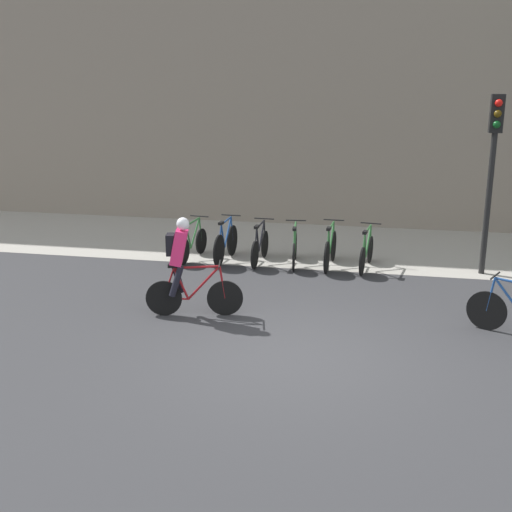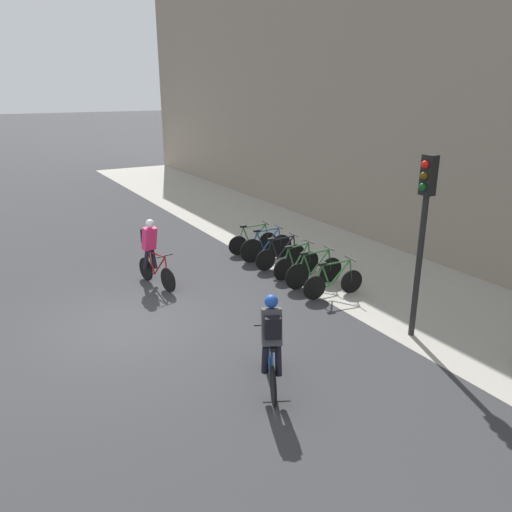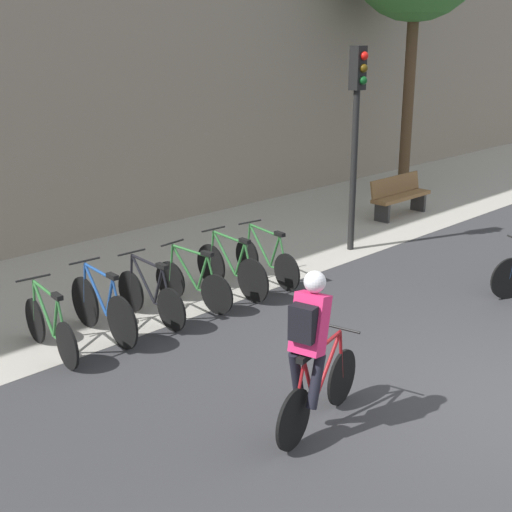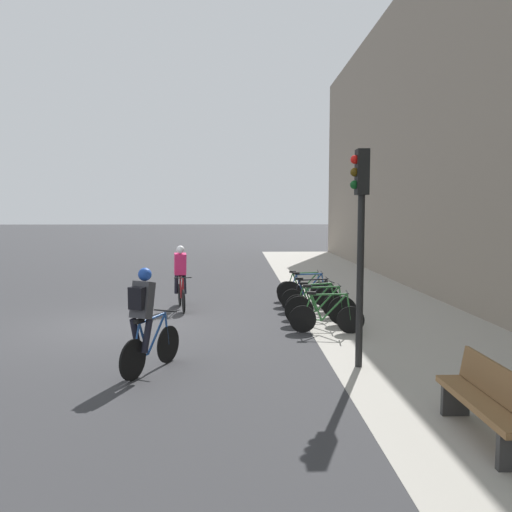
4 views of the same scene
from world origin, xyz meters
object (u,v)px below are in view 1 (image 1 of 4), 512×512
Objects in this scene: parked_bike_3 at (295,248)px; parked_bike_5 at (367,252)px; cyclist_pink at (183,264)px; traffic_light_pole at (493,152)px; parked_bike_1 at (226,243)px; parked_bike_0 at (192,243)px; parked_bike_2 at (260,246)px; parked_bike_4 at (330,249)px.

parked_bike_3 is 0.95× the size of parked_bike_5.
cyclist_pink is at bearing -130.31° from parked_bike_5.
traffic_light_pole is (5.45, 3.68, 1.63)m from cyclist_pink.
cyclist_pink is at bearing -87.71° from parked_bike_1.
parked_bike_2 reaches higher than parked_bike_0.
traffic_light_pole reaches higher than parked_bike_5.
parked_bike_0 is at bearing 179.99° from parked_bike_5.
parked_bike_4 is at bearing -0.02° from parked_bike_1.
parked_bike_3 is (0.79, 0.00, -0.00)m from parked_bike_2.
parked_bike_1 reaches higher than parked_bike_5.
parked_bike_4 reaches higher than parked_bike_3.
parked_bike_1 is 3.16m from parked_bike_5.
cyclist_pink is at bearing -122.04° from parked_bike_4.
parked_bike_0 is 0.43× the size of traffic_light_pole.
parked_bike_0 is at bearing -179.99° from parked_bike_3.
parked_bike_1 is at bearing 179.88° from parked_bike_2.
parked_bike_3 is at bearing 0.01° from parked_bike_0.
parked_bike_2 is 0.98× the size of parked_bike_5.
parked_bike_2 is 1.58m from parked_bike_4.
parked_bike_1 is at bearing 179.98° from parked_bike_4.
parked_bike_1 is at bearing 179.95° from parked_bike_5.
cyclist_pink is 3.60m from parked_bike_1.
traffic_light_pole is at bearing 1.08° from parked_bike_0.
cyclist_pink is at bearing -112.02° from parked_bike_3.
traffic_light_pole is at bearing 1.44° from parked_bike_2.
parked_bike_2 is at bearing 179.98° from parked_bike_5.
cyclist_pink is at bearing -100.33° from parked_bike_2.
parked_bike_2 is 0.79m from parked_bike_3.
parked_bike_0 is 6.75m from traffic_light_pole.
parked_bike_1 reaches higher than parked_bike_3.
parked_bike_5 is at bearing 49.69° from cyclist_pink.
parked_bike_4 is 1.04× the size of parked_bike_5.
parked_bike_5 is 3.28m from traffic_light_pole.
cyclist_pink is 4.70m from parked_bike_5.
parked_bike_0 is 3.16m from parked_bike_4.
parked_bike_0 is 1.02× the size of parked_bike_3.
traffic_light_pole reaches higher than parked_bike_3.
traffic_light_pole reaches higher than parked_bike_4.
parked_bike_4 is (2.23, 3.56, -0.54)m from cyclist_pink.
parked_bike_2 is at bearing 79.67° from cyclist_pink.
cyclist_pink reaches higher than parked_bike_4.
parked_bike_0 is 2.37m from parked_bike_3.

